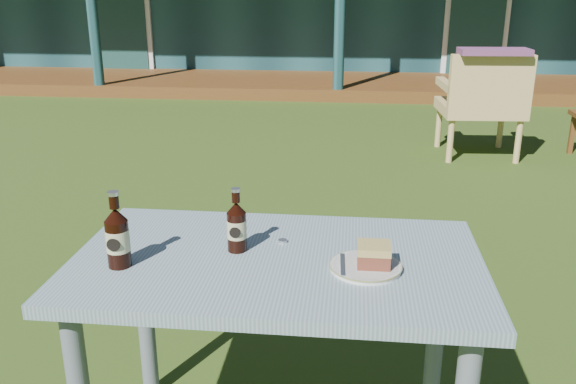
# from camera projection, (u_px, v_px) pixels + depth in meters

# --- Properties ---
(ground) EXTENTS (80.00, 80.00, 0.00)m
(ground) POSITION_uv_depth(u_px,v_px,m) (312.00, 253.00, 3.52)
(ground) COLOR #334916
(cafe_table) EXTENTS (1.20, 0.70, 0.72)m
(cafe_table) POSITION_uv_depth(u_px,v_px,m) (277.00, 288.00, 1.82)
(cafe_table) COLOR gray
(cafe_table) RESTS_ON ground
(plate) EXTENTS (0.20, 0.20, 0.01)m
(plate) POSITION_uv_depth(u_px,v_px,m) (366.00, 267.00, 1.71)
(plate) COLOR silver
(plate) RESTS_ON cafe_table
(cake_slice) EXTENTS (0.09, 0.09, 0.06)m
(cake_slice) POSITION_uv_depth(u_px,v_px,m) (374.00, 254.00, 1.70)
(cake_slice) COLOR brown
(cake_slice) RESTS_ON plate
(fork) EXTENTS (0.02, 0.14, 0.00)m
(fork) POSITION_uv_depth(u_px,v_px,m) (342.00, 265.00, 1.70)
(fork) COLOR silver
(fork) RESTS_ON plate
(cola_bottle_near) EXTENTS (0.06, 0.06, 0.20)m
(cola_bottle_near) POSITION_uv_depth(u_px,v_px,m) (237.00, 226.00, 1.81)
(cola_bottle_near) COLOR black
(cola_bottle_near) RESTS_ON cafe_table
(cola_bottle_far) EXTENTS (0.07, 0.07, 0.22)m
(cola_bottle_far) POSITION_uv_depth(u_px,v_px,m) (117.00, 237.00, 1.70)
(cola_bottle_far) COLOR black
(cola_bottle_far) RESTS_ON cafe_table
(bottle_cap) EXTENTS (0.03, 0.03, 0.01)m
(bottle_cap) POSITION_uv_depth(u_px,v_px,m) (283.00, 241.00, 1.89)
(bottle_cap) COLOR silver
(bottle_cap) RESTS_ON cafe_table
(armchair_left) EXTENTS (0.72, 0.68, 0.92)m
(armchair_left) POSITION_uv_depth(u_px,v_px,m) (483.00, 99.00, 5.30)
(armchair_left) COLOR tan
(armchair_left) RESTS_ON ground
(floral_throw) EXTENTS (0.58, 0.28, 0.05)m
(floral_throw) POSITION_uv_depth(u_px,v_px,m) (494.00, 51.00, 4.98)
(floral_throw) COLOR #6B385F
(floral_throw) RESTS_ON armchair_left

